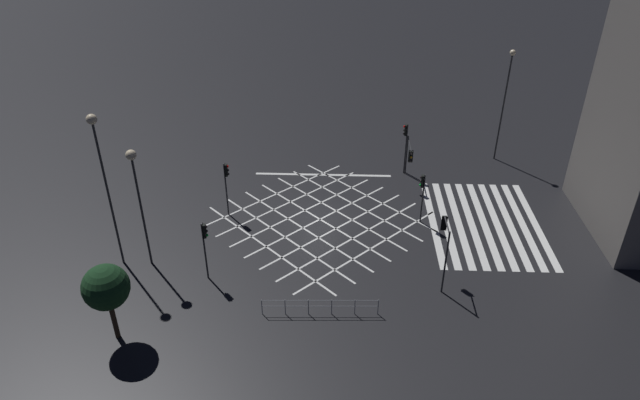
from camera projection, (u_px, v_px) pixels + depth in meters
name	position (u px, v px, depth m)	size (l,w,h in m)	color
ground_plane	(320.00, 219.00, 40.82)	(200.00, 200.00, 0.00)	black
road_markings	(422.00, 219.00, 40.81)	(16.54, 23.77, 0.01)	silver
traffic_light_sw_main	(445.00, 239.00, 33.29)	(2.07, 0.36, 4.35)	#2D2D30
traffic_light_median_north	(226.00, 179.00, 39.83)	(0.36, 0.39, 4.15)	#2D2D30
traffic_light_se_cross	(405.00, 139.00, 45.14)	(0.36, 0.39, 4.32)	#2D2D30
traffic_light_se_main	(409.00, 154.00, 44.20)	(2.80, 0.36, 3.35)	#2D2D30
traffic_light_median_south	(422.00, 189.00, 39.11)	(0.36, 0.39, 3.82)	#2D2D30
traffic_light_nw_cross	(205.00, 240.00, 33.70)	(0.36, 0.39, 4.02)	#2D2D30
street_lamp_east	(135.00, 178.00, 33.21)	(0.62, 0.62, 8.06)	#2D2D30
street_lamp_west	(100.00, 157.00, 32.57)	(0.61, 0.61, 10.21)	#2D2D30
street_lamp_far	(506.00, 89.00, 45.67)	(0.47, 0.47, 9.45)	#2D2D30
street_tree_near	(106.00, 288.00, 29.14)	(2.44, 2.44, 4.69)	#38281C
pedestrian_railing	(320.00, 305.00, 32.09)	(0.30, 6.61, 1.05)	gray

